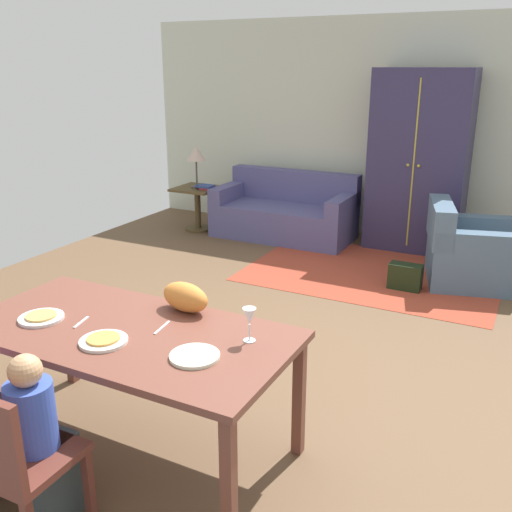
% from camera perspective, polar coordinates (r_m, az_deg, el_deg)
% --- Properties ---
extents(ground_plane, '(7.14, 6.24, 0.02)m').
position_cam_1_polar(ground_plane, '(4.84, 4.78, -7.73)').
color(ground_plane, brown).
extents(back_wall, '(7.14, 0.10, 2.70)m').
position_cam_1_polar(back_wall, '(7.43, 14.72, 11.92)').
color(back_wall, beige).
rests_on(back_wall, ground_plane).
extents(dining_table, '(1.84, 0.91, 0.76)m').
position_cam_1_polar(dining_table, '(3.25, -12.71, -8.24)').
color(dining_table, brown).
rests_on(dining_table, ground_plane).
extents(plate_near_man, '(0.25, 0.25, 0.02)m').
position_cam_1_polar(plate_near_man, '(3.46, -20.60, -5.80)').
color(plate_near_man, silver).
rests_on(plate_near_man, dining_table).
extents(pizza_near_man, '(0.17, 0.17, 0.01)m').
position_cam_1_polar(pizza_near_man, '(3.46, -20.62, -5.57)').
color(pizza_near_man, tan).
rests_on(pizza_near_man, plate_near_man).
extents(plate_near_child, '(0.25, 0.25, 0.02)m').
position_cam_1_polar(plate_near_child, '(3.09, -14.94, -8.19)').
color(plate_near_child, silver).
rests_on(plate_near_child, dining_table).
extents(pizza_near_child, '(0.17, 0.17, 0.01)m').
position_cam_1_polar(pizza_near_child, '(3.09, -14.96, -7.94)').
color(pizza_near_child, gold).
rests_on(pizza_near_child, plate_near_child).
extents(plate_near_woman, '(0.25, 0.25, 0.02)m').
position_cam_1_polar(plate_near_woman, '(2.86, -6.13, -9.88)').
color(plate_near_woman, silver).
rests_on(plate_near_woman, dining_table).
extents(wine_glass, '(0.07, 0.07, 0.19)m').
position_cam_1_polar(wine_glass, '(2.95, -0.67, -6.18)').
color(wine_glass, silver).
rests_on(wine_glass, dining_table).
extents(fork, '(0.05, 0.15, 0.01)m').
position_cam_1_polar(fork, '(3.35, -17.01, -6.32)').
color(fork, silver).
rests_on(fork, dining_table).
extents(knife, '(0.04, 0.17, 0.01)m').
position_cam_1_polar(knife, '(3.19, -9.34, -7.04)').
color(knife, silver).
rests_on(knife, dining_table).
extents(dining_chair_child, '(0.43, 0.43, 0.87)m').
position_cam_1_polar(dining_chair_child, '(2.87, -23.27, -17.94)').
color(dining_chair_child, brown).
rests_on(dining_chair_child, ground_plane).
extents(person_child, '(0.22, 0.29, 0.92)m').
position_cam_1_polar(person_child, '(2.99, -20.57, -17.36)').
color(person_child, '#384345').
rests_on(person_child, ground_plane).
extents(cat, '(0.34, 0.22, 0.17)m').
position_cam_1_polar(cat, '(3.35, -7.05, -4.08)').
color(cat, orange).
rests_on(cat, dining_table).
extents(area_rug, '(2.60, 1.80, 0.01)m').
position_cam_1_polar(area_rug, '(6.27, 11.51, -1.65)').
color(area_rug, '#9D3B27').
rests_on(area_rug, ground_plane).
extents(couch, '(1.76, 0.86, 0.82)m').
position_cam_1_polar(couch, '(7.42, 2.93, 4.26)').
color(couch, '#504E80').
rests_on(couch, ground_plane).
extents(armchair, '(1.05, 1.04, 0.82)m').
position_cam_1_polar(armchair, '(6.19, 20.28, 0.36)').
color(armchair, '#4A6279').
rests_on(armchair, ground_plane).
extents(armoire, '(1.10, 0.59, 2.10)m').
position_cam_1_polar(armoire, '(7.03, 15.91, 9.01)').
color(armoire, '#302B4E').
rests_on(armoire, ground_plane).
extents(side_table, '(0.56, 0.56, 0.58)m').
position_cam_1_polar(side_table, '(7.73, -5.84, 5.33)').
color(side_table, '#4D3C20').
rests_on(side_table, ground_plane).
extents(table_lamp, '(0.26, 0.26, 0.54)m').
position_cam_1_polar(table_lamp, '(7.61, -6.00, 9.96)').
color(table_lamp, '#4D433D').
rests_on(table_lamp, side_table).
extents(book_lower, '(0.22, 0.16, 0.03)m').
position_cam_1_polar(book_lower, '(7.53, -4.67, 6.71)').
color(book_lower, maroon).
rests_on(book_lower, side_table).
extents(book_upper, '(0.22, 0.16, 0.03)m').
position_cam_1_polar(book_upper, '(7.56, -5.09, 6.95)').
color(book_upper, navy).
rests_on(book_upper, book_lower).
extents(handbag, '(0.32, 0.16, 0.26)m').
position_cam_1_polar(handbag, '(5.87, 14.64, -2.01)').
color(handbag, black).
rests_on(handbag, ground_plane).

